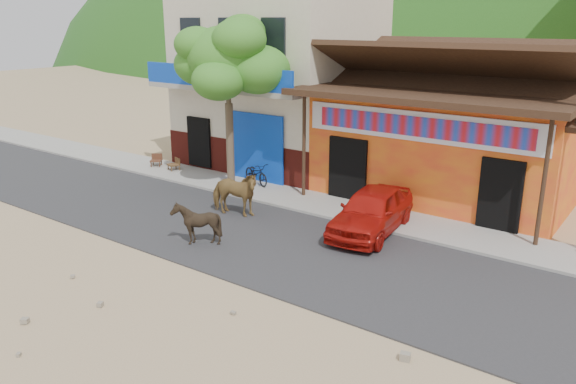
% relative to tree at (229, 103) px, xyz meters
% --- Properties ---
extents(ground, '(120.00, 120.00, 0.00)m').
position_rel_tree_xyz_m(ground, '(4.60, -5.80, -3.12)').
color(ground, '#9E825B').
rests_on(ground, ground).
extents(road, '(60.00, 5.00, 0.04)m').
position_rel_tree_xyz_m(road, '(4.60, -3.30, -3.10)').
color(road, '#28282B').
rests_on(road, ground).
extents(sidewalk, '(60.00, 2.00, 0.12)m').
position_rel_tree_xyz_m(sidewalk, '(4.60, 0.20, -3.06)').
color(sidewalk, gray).
rests_on(sidewalk, ground).
extents(dance_club, '(8.00, 6.00, 3.60)m').
position_rel_tree_xyz_m(dance_club, '(6.60, 4.20, -1.32)').
color(dance_club, orange).
rests_on(dance_club, ground).
extents(cafe_building, '(7.00, 6.00, 7.00)m').
position_rel_tree_xyz_m(cafe_building, '(-0.90, 4.20, 0.38)').
color(cafe_building, beige).
rests_on(cafe_building, ground).
extents(tree, '(3.00, 3.00, 6.00)m').
position_rel_tree_xyz_m(tree, '(0.00, 0.00, 0.00)').
color(tree, '#2D721E').
rests_on(tree, sidewalk).
extents(cow_tan, '(1.85, 1.16, 1.45)m').
position_rel_tree_xyz_m(cow_tan, '(2.13, -2.23, -2.35)').
color(cow_tan, olive).
rests_on(cow_tan, road).
extents(cow_dark, '(1.17, 1.06, 1.19)m').
position_rel_tree_xyz_m(cow_dark, '(2.84, -4.60, -2.48)').
color(cow_dark, black).
rests_on(cow_dark, road).
extents(red_car, '(1.99, 3.99, 1.31)m').
position_rel_tree_xyz_m(red_car, '(6.27, -1.00, -2.43)').
color(red_car, '#AA120C').
rests_on(red_car, road).
extents(scooter, '(1.61, 1.04, 0.80)m').
position_rel_tree_xyz_m(scooter, '(0.60, 0.72, -2.60)').
color(scooter, black).
rests_on(scooter, sidewalk).
extents(cafe_chair_left, '(0.54, 0.54, 0.90)m').
position_rel_tree_xyz_m(cafe_chair_left, '(-3.33, 0.27, -2.55)').
color(cafe_chair_left, '#452E17').
rests_on(cafe_chair_left, sidewalk).
extents(cafe_chair_right, '(0.60, 0.60, 0.93)m').
position_rel_tree_xyz_m(cafe_chair_right, '(-4.40, 0.30, -2.53)').
color(cafe_chair_right, '#442116').
rests_on(cafe_chair_right, sidewalk).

